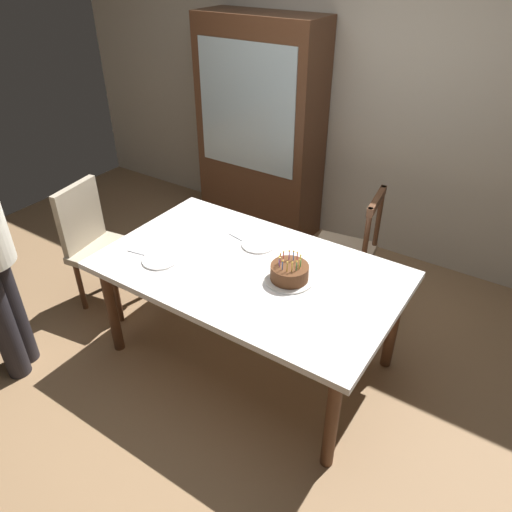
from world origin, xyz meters
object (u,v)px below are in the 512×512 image
Objects in this scene: plate_far_side at (259,244)px; chair_upholstered at (96,241)px; plate_near_celebrant at (160,260)px; chair_spindle_back at (345,253)px; china_cabinet at (260,131)px; dining_table at (249,277)px; birthday_cake at (289,273)px.

plate_far_side is 0.23× the size of chair_upholstered.
chair_upholstered reaches higher than plate_near_celebrant.
chair_spindle_back is at bearing 60.55° from plate_far_side.
chair_upholstered reaches higher than plate_far_side.
china_cabinet is (0.35, 1.66, 0.42)m from chair_upholstered.
plate_near_celebrant is 0.23× the size of chair_spindle_back.
plate_near_celebrant is (-0.49, -0.24, 0.08)m from dining_table.
china_cabinet is at bearing 149.80° from chair_spindle_back.
plate_far_side is 1.26m from chair_upholstered.
dining_table is 1.84m from china_cabinet.
china_cabinet is at bearing 128.03° from birthday_cake.
chair_spindle_back is 0.50× the size of china_cabinet.
chair_upholstered is at bearing -175.55° from birthday_cake.
chair_upholstered is at bearing -101.90° from china_cabinet.
birthday_cake is 1.96m from china_cabinet.
chair_upholstered is 0.50× the size of china_cabinet.
chair_upholstered is 1.74m from china_cabinet.
china_cabinet is (-1.20, 1.54, 0.18)m from birthday_cake.
plate_far_side is at bearing 50.12° from plate_near_celebrant.
dining_table is 1.89× the size of chair_spindle_back.
dining_table is at bearing -69.63° from plate_far_side.
plate_far_side is at bearing 148.20° from birthday_cake.
china_cabinet is at bearing 78.10° from chair_upholstered.
china_cabinet reaches higher than chair_spindle_back.
plate_near_celebrant is at bearing -124.34° from chair_spindle_back.
china_cabinet is at bearing 122.75° from plate_far_side.
dining_table is 6.41× the size of birthday_cake.
china_cabinet reaches higher than plate_far_side.
chair_spindle_back and chair_upholstered have the same top height.
chair_upholstered is (-1.29, -0.10, -0.12)m from dining_table.
dining_table is at bearing 4.41° from chair_upholstered.
chair_spindle_back is (-0.01, 0.84, -0.32)m from birthday_cake.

